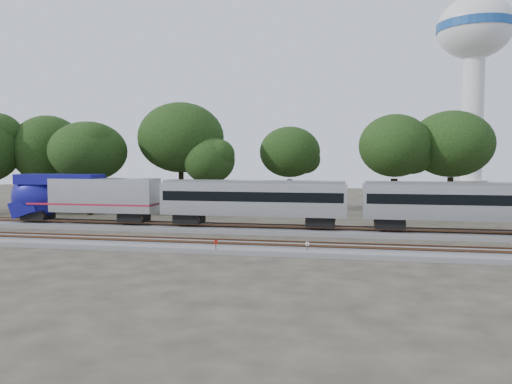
% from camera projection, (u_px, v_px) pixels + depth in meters
% --- Properties ---
extents(ground, '(160.00, 160.00, 0.00)m').
position_uv_depth(ground, '(188.00, 239.00, 45.65)').
color(ground, '#383328').
rests_on(ground, ground).
extents(track_far, '(160.00, 5.00, 0.73)m').
position_uv_depth(track_far, '(206.00, 228.00, 51.52)').
color(track_far, slate).
rests_on(track_far, ground).
extents(track_near, '(160.00, 5.00, 0.73)m').
position_uv_depth(track_near, '(173.00, 245.00, 41.71)').
color(track_near, slate).
rests_on(track_near, ground).
extents(train, '(97.20, 3.36, 4.95)m').
position_uv_depth(train, '(466.00, 201.00, 46.66)').
color(train, silver).
rests_on(train, ground).
extents(switch_stand_red, '(0.35, 0.09, 1.10)m').
position_uv_depth(switch_stand_red, '(216.00, 245.00, 38.65)').
color(switch_stand_red, '#512D19').
rests_on(switch_stand_red, ground).
extents(switch_stand_white, '(0.33, 0.06, 1.02)m').
position_uv_depth(switch_stand_white, '(307.00, 246.00, 38.38)').
color(switch_stand_white, '#512D19').
rests_on(switch_stand_white, ground).
extents(switch_lever, '(0.54, 0.38, 0.30)m').
position_uv_depth(switch_lever, '(228.00, 251.00, 39.37)').
color(switch_lever, '#512D19').
rests_on(switch_lever, ground).
extents(water_tower, '(12.57, 12.57, 34.79)m').
position_uv_depth(water_tower, '(474.00, 50.00, 84.81)').
color(water_tower, silver).
rests_on(water_tower, ground).
extents(brick_building, '(10.34, 7.45, 4.86)m').
position_uv_depth(brick_building, '(61.00, 190.00, 76.50)').
color(brick_building, brown).
rests_on(brick_building, ground).
extents(tree_1, '(8.71, 8.71, 12.28)m').
position_uv_depth(tree_1, '(49.00, 150.00, 69.44)').
color(tree_1, black).
rests_on(tree_1, ground).
extents(tree_2, '(8.40, 8.40, 11.84)m').
position_uv_depth(tree_2, '(88.00, 152.00, 64.45)').
color(tree_2, black).
rests_on(tree_2, ground).
extents(tree_3, '(10.31, 10.31, 14.54)m').
position_uv_depth(tree_3, '(181.00, 138.00, 67.03)').
color(tree_3, black).
rests_on(tree_3, ground).
extents(tree_4, '(7.24, 7.24, 10.21)m').
position_uv_depth(tree_4, '(209.00, 160.00, 64.93)').
color(tree_4, black).
rests_on(tree_4, ground).
extents(tree_5, '(8.38, 8.38, 11.81)m').
position_uv_depth(tree_5, '(290.00, 152.00, 69.32)').
color(tree_5, black).
rests_on(tree_5, ground).
extents(tree_6, '(9.10, 9.10, 12.83)m').
position_uv_depth(tree_6, '(395.00, 146.00, 62.44)').
color(tree_6, black).
rests_on(tree_6, ground).
extents(tree_7, '(9.34, 9.34, 13.17)m').
position_uv_depth(tree_7, '(451.00, 144.00, 63.36)').
color(tree_7, black).
rests_on(tree_7, ground).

